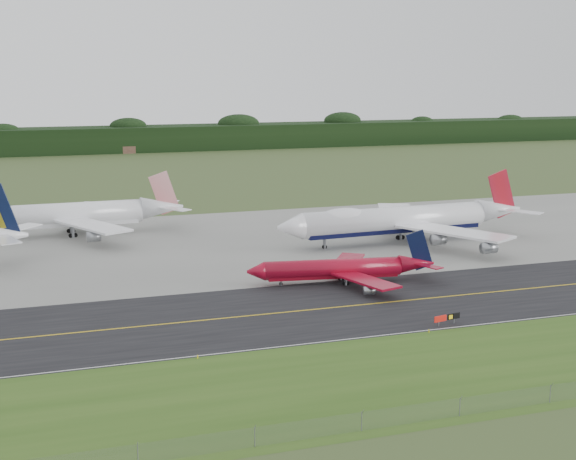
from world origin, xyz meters
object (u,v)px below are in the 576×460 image
(jet_red_737, at_px, (343,269))
(taxiway_sign, at_px, (447,318))
(jet_star_tail, at_px, (70,215))
(jet_ba_747, at_px, (402,220))

(jet_red_737, bearing_deg, taxiway_sign, -78.70)
(jet_star_tail, xyz_separation_m, taxiway_sign, (50.51, -89.31, -3.67))
(taxiway_sign, bearing_deg, jet_star_tail, 119.49)
(jet_ba_747, bearing_deg, jet_red_737, -132.40)
(jet_red_737, xyz_separation_m, taxiway_sign, (5.66, -28.31, -1.48))
(jet_red_737, distance_m, jet_star_tail, 75.75)
(taxiway_sign, bearing_deg, jet_red_737, 101.30)
(jet_star_tail, bearing_deg, jet_red_737, -53.68)
(jet_red_737, bearing_deg, jet_star_tail, 126.32)
(jet_ba_747, bearing_deg, jet_star_tail, 155.44)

